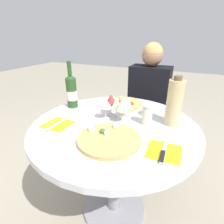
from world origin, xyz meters
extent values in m
plane|color=#9E937F|center=(0.00, 0.00, 0.00)|extent=(12.00, 12.00, 0.00)
cylinder|color=gray|center=(0.00, 0.00, 0.01)|extent=(0.47, 0.47, 0.02)
cylinder|color=gray|center=(0.00, 0.00, 0.36)|extent=(0.10, 0.10, 0.68)
cylinder|color=silver|center=(0.00, 0.00, 0.72)|extent=(1.00, 1.00, 0.04)
cylinder|color=silver|center=(0.03, 0.74, 0.01)|extent=(0.33, 0.33, 0.01)
cylinder|color=silver|center=(0.03, 0.74, 0.21)|extent=(0.06, 0.06, 0.42)
cube|color=silver|center=(0.03, 0.74, 0.44)|extent=(0.36, 0.36, 0.03)
cube|color=silver|center=(0.03, 0.91, 0.67)|extent=(0.36, 0.02, 0.43)
cube|color=black|center=(0.03, 0.58, 0.23)|extent=(0.31, 0.33, 0.45)
cube|color=black|center=(0.03, 0.74, 0.71)|extent=(0.36, 0.21, 0.52)
sphere|color=#997051|center=(0.03, 0.74, 1.06)|extent=(0.18, 0.18, 0.18)
sphere|color=tan|center=(0.03, 0.74, 1.09)|extent=(0.18, 0.18, 0.18)
cylinder|color=tan|center=(0.05, -0.18, 0.75)|extent=(0.32, 0.32, 0.02)
sphere|color=beige|center=(-0.06, -0.16, 0.77)|extent=(0.04, 0.04, 0.04)
sphere|color=beige|center=(0.03, -0.16, 0.76)|extent=(0.03, 0.03, 0.03)
sphere|color=#336B28|center=(0.00, -0.16, 0.76)|extent=(0.03, 0.03, 0.03)
sphere|color=beige|center=(0.04, -0.07, 0.77)|extent=(0.04, 0.04, 0.04)
cylinder|color=tan|center=(-0.06, 0.32, 0.75)|extent=(0.27, 0.27, 0.02)
sphere|color=#B22D1E|center=(0.01, 0.29, 0.76)|extent=(0.03, 0.03, 0.03)
sphere|color=beige|center=(-0.04, 0.36, 0.76)|extent=(0.03, 0.03, 0.03)
sphere|color=#B22D1E|center=(-0.09, 0.29, 0.77)|extent=(0.04, 0.04, 0.04)
sphere|color=beige|center=(-0.11, 0.39, 0.76)|extent=(0.03, 0.03, 0.03)
sphere|color=beige|center=(-0.09, 0.23, 0.77)|extent=(0.04, 0.04, 0.04)
cylinder|color=#23471E|center=(-0.40, 0.12, 0.84)|extent=(0.07, 0.07, 0.21)
cone|color=#23471E|center=(-0.40, 0.12, 0.96)|extent=(0.07, 0.07, 0.03)
cylinder|color=#23471E|center=(-0.40, 0.12, 1.02)|extent=(0.03, 0.03, 0.10)
cylinder|color=silver|center=(-0.40, 0.12, 0.83)|extent=(0.08, 0.08, 0.07)
cylinder|color=tan|center=(0.31, 0.14, 0.87)|extent=(0.09, 0.09, 0.27)
cylinder|color=brown|center=(0.31, 0.14, 1.02)|extent=(0.04, 0.04, 0.02)
cylinder|color=silver|center=(0.18, 0.08, 0.79)|extent=(0.06, 0.06, 0.10)
cylinder|color=#B2B2B7|center=(0.18, 0.08, 0.85)|extent=(0.06, 0.06, 0.02)
cylinder|color=silver|center=(-0.08, 0.11, 0.74)|extent=(0.06, 0.06, 0.00)
cylinder|color=silver|center=(-0.08, 0.11, 0.78)|extent=(0.01, 0.01, 0.07)
cone|color=#9E383D|center=(-0.08, 0.11, 0.84)|extent=(0.08, 0.08, 0.07)
cylinder|color=silver|center=(-0.02, 0.07, 0.74)|extent=(0.06, 0.06, 0.00)
cylinder|color=silver|center=(-0.02, 0.07, 0.77)|extent=(0.01, 0.01, 0.06)
cone|color=beige|center=(-0.02, 0.07, 0.84)|extent=(0.07, 0.07, 0.08)
cylinder|color=silver|center=(0.04, 0.03, 0.74)|extent=(0.06, 0.06, 0.00)
cylinder|color=silver|center=(0.04, 0.03, 0.78)|extent=(0.01, 0.01, 0.08)
cone|color=beige|center=(0.04, 0.03, 0.86)|extent=(0.08, 0.08, 0.08)
cylinder|color=silver|center=(0.04, 0.11, 0.74)|extent=(0.06, 0.06, 0.00)
cylinder|color=silver|center=(0.04, 0.11, 0.78)|extent=(0.01, 0.01, 0.07)
cone|color=silver|center=(0.04, 0.11, 0.85)|extent=(0.07, 0.07, 0.06)
cylinder|color=silver|center=(-0.08, 0.03, 0.74)|extent=(0.06, 0.06, 0.00)
cylinder|color=silver|center=(-0.08, 0.03, 0.78)|extent=(0.01, 0.01, 0.08)
cone|color=beige|center=(-0.08, 0.03, 0.85)|extent=(0.08, 0.08, 0.06)
cube|color=gold|center=(-0.31, -0.15, 0.74)|extent=(0.15, 0.15, 0.00)
cube|color=silver|center=(-0.31, -0.15, 0.74)|extent=(0.02, 0.19, 0.00)
cube|color=silver|center=(-0.31, -0.20, 0.75)|extent=(0.02, 0.09, 0.00)
cube|color=gold|center=(0.32, -0.16, 0.74)|extent=(0.16, 0.16, 0.00)
cube|color=silver|center=(0.32, -0.16, 0.74)|extent=(0.03, 0.19, 0.00)
cube|color=black|center=(0.32, -0.21, 0.75)|extent=(0.02, 0.09, 0.00)
camera|label=1|loc=(0.38, -0.86, 1.23)|focal=28.00mm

